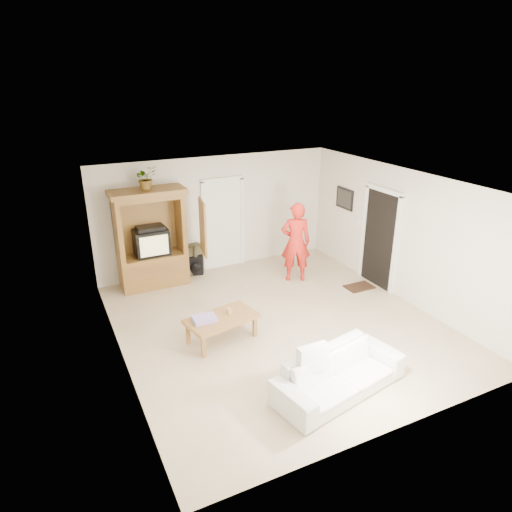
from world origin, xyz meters
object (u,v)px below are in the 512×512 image
Objects in this scene: armoire at (153,245)px; sofa at (339,374)px; man at (296,242)px; coffee_table at (222,320)px.

armoire reaches higher than sofa.
man is at bearing -21.25° from armoire.
armoire is 1.04× the size of sofa.
man is (2.83, -1.10, -0.03)m from armoire.
man is at bearing 57.59° from sofa.
man is 2.91m from coffee_table.
sofa reaches higher than coffee_table.
coffee_table is at bearing 57.64° from man.
man reaches higher than coffee_table.
man is at bearing 22.32° from coffee_table.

